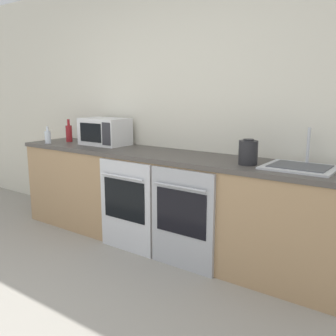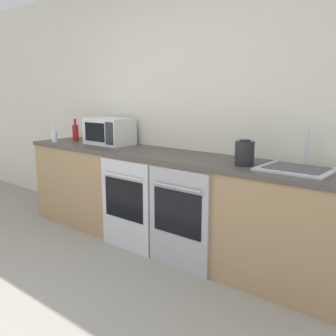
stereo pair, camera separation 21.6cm
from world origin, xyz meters
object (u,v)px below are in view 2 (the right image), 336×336
(oven_left, at_px, (125,205))
(sink, at_px, (297,168))
(microwave, at_px, (109,131))
(bottle_clear, at_px, (54,136))
(bottle_red, at_px, (75,132))
(oven_right, at_px, (178,220))
(kettle, at_px, (245,153))

(oven_left, bearing_deg, sink, 13.25)
(microwave, distance_m, sink, 2.08)
(oven_left, height_order, bottle_clear, bottle_clear)
(bottle_red, bearing_deg, bottle_clear, -106.44)
(oven_left, xyz_separation_m, sink, (1.44, 0.34, 0.48))
(oven_right, relative_size, bottle_clear, 4.50)
(oven_left, distance_m, bottle_clear, 1.35)
(oven_right, relative_size, bottle_red, 3.32)
(oven_right, xyz_separation_m, bottle_clear, (-1.85, 0.12, 0.54))
(microwave, xyz_separation_m, kettle, (1.70, -0.15, -0.05))
(bottle_red, relative_size, sink, 0.50)
(oven_right, bearing_deg, bottle_red, 168.85)
(oven_left, xyz_separation_m, bottle_red, (-1.16, 0.35, 0.57))
(oven_left, bearing_deg, bottle_clear, 174.63)
(microwave, distance_m, bottle_red, 0.53)
(microwave, height_order, sink, sink)
(oven_right, height_order, microwave, microwave)
(oven_right, height_order, bottle_clear, bottle_clear)
(oven_left, xyz_separation_m, oven_right, (0.62, 0.00, 0.00))
(oven_right, distance_m, bottle_red, 1.90)
(bottle_red, bearing_deg, microwave, 5.64)
(oven_left, relative_size, bottle_red, 3.32)
(oven_left, relative_size, sink, 1.67)
(microwave, relative_size, kettle, 2.55)
(bottle_clear, xyz_separation_m, kettle, (2.29, 0.14, 0.02))
(oven_right, distance_m, bottle_clear, 1.93)
(oven_right, height_order, kettle, kettle)
(bottle_clear, bearing_deg, kettle, 3.39)
(kettle, bearing_deg, microwave, 174.92)
(oven_right, bearing_deg, oven_left, 180.00)
(bottle_clear, distance_m, sink, 2.68)
(oven_left, height_order, sink, sink)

